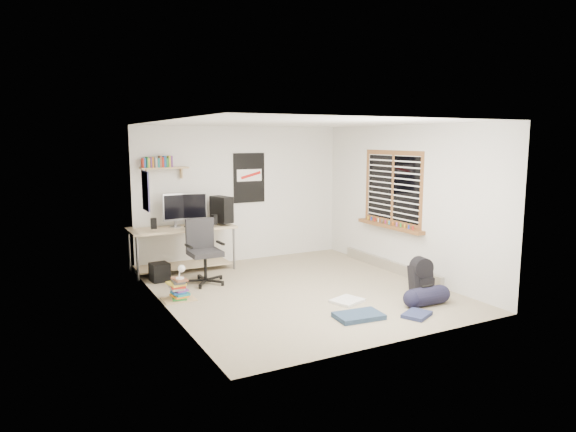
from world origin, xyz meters
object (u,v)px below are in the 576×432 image
backpack (421,279)px  book_stack (178,289)px  desk (182,250)px  duffel_bag (427,295)px  office_chair (205,253)px

backpack → book_stack: (-3.30, 1.33, -0.05)m
desk → duffel_bag: (2.44, -3.42, -0.22)m
backpack → book_stack: backpack is taller
backpack → book_stack: size_ratio=0.92×
office_chair → duffel_bag: bearing=-48.1°
backpack → duffel_bag: backpack is taller
office_chair → book_stack: office_chair is taller
desk → duffel_bag: 4.21m
office_chair → backpack: 3.34m
desk → office_chair: office_chair is taller
office_chair → book_stack: (-0.61, -0.62, -0.34)m
office_chair → duffel_bag: (2.34, -2.46, -0.35)m
book_stack → desk: bearing=71.8°
desk → office_chair: 0.98m
desk → backpack: bearing=-62.9°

